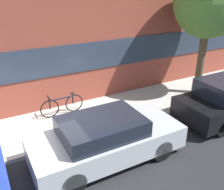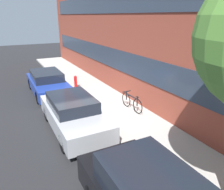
% 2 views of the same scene
% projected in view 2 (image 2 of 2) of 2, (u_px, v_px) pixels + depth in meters
% --- Properties ---
extents(ground_plane, '(56.00, 56.00, 0.00)m').
position_uv_depth(ground_plane, '(87.00, 111.00, 10.26)').
color(ground_plane, '#232326').
extents(sidewalk_strip, '(28.00, 2.50, 0.13)m').
position_uv_depth(sidewalk_strip, '(111.00, 105.00, 10.77)').
color(sidewalk_strip, '#B2AFA8').
rests_on(sidewalk_strip, ground_plane).
extents(rowhouse_facade, '(28.00, 1.02, 8.92)m').
position_uv_depth(rowhouse_facade, '(143.00, 10.00, 9.99)').
color(rowhouse_facade, brown).
rests_on(rowhouse_facade, ground_plane).
extents(parked_car_blue, '(4.28, 1.74, 1.26)m').
position_uv_depth(parked_car_blue, '(48.00, 83.00, 12.45)').
color(parked_car_blue, '#1E3899').
rests_on(parked_car_blue, ground_plane).
extents(parked_car_silver, '(4.20, 1.74, 1.32)m').
position_uv_depth(parked_car_silver, '(73.00, 113.00, 8.46)').
color(parked_car_silver, '#B2B5BA').
rests_on(parked_car_silver, ground_plane).
extents(fire_hydrant, '(0.44, 0.25, 0.75)m').
position_uv_depth(fire_hydrant, '(76.00, 82.00, 13.07)').
color(fire_hydrant, red).
rests_on(fire_hydrant, sidewalk_strip).
extents(bicycle, '(1.62, 0.44, 0.78)m').
position_uv_depth(bicycle, '(132.00, 102.00, 10.01)').
color(bicycle, black).
rests_on(bicycle, sidewalk_strip).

